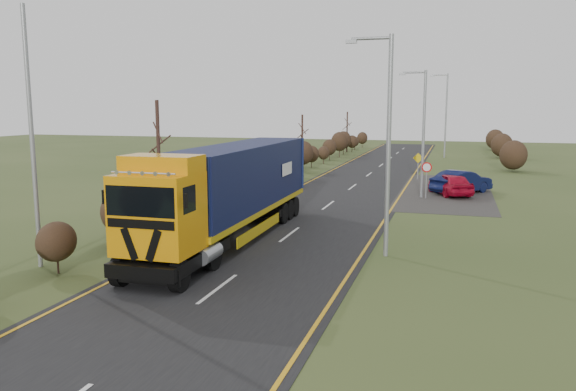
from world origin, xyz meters
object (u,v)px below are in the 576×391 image
(speed_sign, at_px, (427,173))
(lorry, at_px, (231,187))
(car_red_hatchback, at_px, (450,184))
(car_blue_sedan, at_px, (462,182))
(streetlight_near, at_px, (386,137))

(speed_sign, bearing_deg, lorry, -117.71)
(lorry, bearing_deg, car_red_hatchback, 60.23)
(lorry, bearing_deg, car_blue_sedan, 59.82)
(lorry, distance_m, speed_sign, 15.97)
(car_blue_sedan, relative_size, speed_sign, 2.03)
(streetlight_near, bearing_deg, car_blue_sedan, 80.30)
(car_blue_sedan, distance_m, streetlight_near, 18.24)
(car_red_hatchback, distance_m, speed_sign, 2.52)
(car_blue_sedan, bearing_deg, speed_sign, 90.63)
(car_red_hatchback, bearing_deg, lorry, 37.57)
(streetlight_near, distance_m, speed_sign, 15.04)
(car_red_hatchback, xyz_separation_m, streetlight_near, (-2.29, -16.58, 3.86))
(car_blue_sedan, height_order, streetlight_near, streetlight_near)
(lorry, height_order, streetlight_near, streetlight_near)
(speed_sign, bearing_deg, car_red_hatchback, 52.14)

